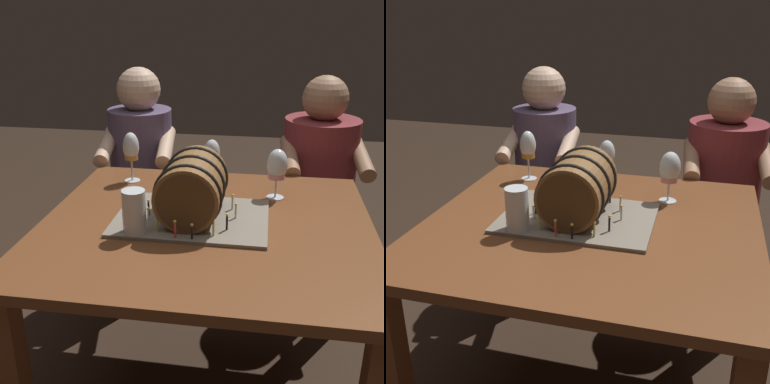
% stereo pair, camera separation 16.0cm
% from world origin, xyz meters
% --- Properties ---
extents(dining_table, '(1.11, 1.04, 0.74)m').
position_xyz_m(dining_table, '(0.00, 0.00, 0.63)').
color(dining_table, brown).
rests_on(dining_table, ground).
extents(barrel_cake, '(0.52, 0.38, 0.23)m').
position_xyz_m(barrel_cake, '(-0.05, 0.02, 0.85)').
color(barrel_cake, gray).
rests_on(barrel_cake, dining_table).
extents(wine_glass_rose, '(0.08, 0.08, 0.19)m').
position_xyz_m(wine_glass_rose, '(0.23, 0.26, 0.87)').
color(wine_glass_rose, white).
rests_on(wine_glass_rose, dining_table).
extents(wine_glass_amber, '(0.07, 0.07, 0.21)m').
position_xyz_m(wine_glass_amber, '(-0.36, 0.36, 0.88)').
color(wine_glass_amber, white).
rests_on(wine_glass_amber, dining_table).
extents(wine_glass_empty, '(0.07, 0.07, 0.19)m').
position_xyz_m(wine_glass_empty, '(-0.03, 0.36, 0.87)').
color(wine_glass_empty, white).
rests_on(wine_glass_empty, dining_table).
extents(beer_pint, '(0.07, 0.07, 0.15)m').
position_xyz_m(beer_pint, '(-0.21, -0.13, 0.81)').
color(beer_pint, white).
rests_on(beer_pint, dining_table).
extents(person_seated_left, '(0.39, 0.48, 1.15)m').
position_xyz_m(person_seated_left, '(-0.44, 0.82, 0.53)').
color(person_seated_left, '#372D40').
rests_on(person_seated_left, ground).
extents(person_seated_right, '(0.41, 0.49, 1.13)m').
position_xyz_m(person_seated_right, '(0.44, 0.82, 0.53)').
color(person_seated_right, '#4C1B1E').
rests_on(person_seated_right, ground).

